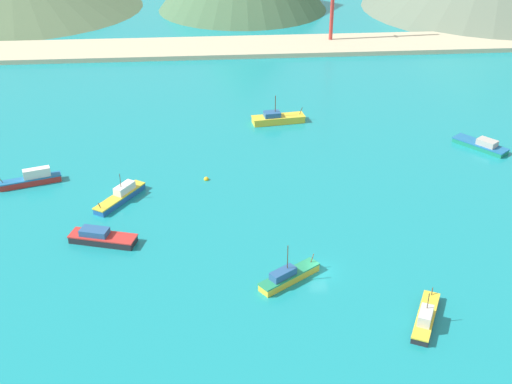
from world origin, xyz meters
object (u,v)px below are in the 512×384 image
Objects in this scene: fishing_boat_7 at (101,237)px; buoy_0 at (206,179)px; fishing_boat_5 at (288,276)px; fishing_boat_6 at (426,317)px; fishing_boat_8 at (121,196)px; fishing_boat_2 at (482,145)px; fishing_boat_4 at (277,119)px; fishing_boat_9 at (32,179)px.

buoy_0 is (15.58, 18.21, -0.66)m from fishing_boat_7.
fishing_boat_5 is at bearing -70.55° from buoy_0.
fishing_boat_6 is 52.46m from fishing_boat_8.
fishing_boat_2 is at bearing 61.62° from fishing_boat_6.
fishing_boat_4 is at bearing 58.08° from buoy_0.
fishing_boat_7 is at bearing -97.54° from fishing_boat_8.
fishing_boat_4 is at bearing 85.27° from fishing_boat_5.
fishing_boat_2 is 1.05× the size of fishing_boat_6.
fishing_boat_8 is 0.99× the size of fishing_boat_9.
fishing_boat_2 is 0.90× the size of fishing_boat_4.
fishing_boat_5 reaches higher than fishing_boat_8.
fishing_boat_5 reaches higher than fishing_boat_2.
fishing_boat_6 is 11.29× the size of buoy_0.
fishing_boat_8 is (-24.52, 23.92, 0.01)m from fishing_boat_5.
fishing_boat_8 is at bearing 135.71° from fishing_boat_5.
fishing_boat_7 is (-26.14, 11.68, -0.04)m from fishing_boat_5.
fishing_boat_2 is 67.92m from fishing_boat_8.
fishing_boat_6 is 0.92× the size of fishing_boat_9.
fishing_boat_8 reaches higher than buoy_0.
fishing_boat_4 reaches higher than fishing_boat_6.
fishing_boat_5 is 0.87× the size of fishing_boat_7.
fishing_boat_4 is 41.78m from fishing_boat_8.
fishing_boat_2 is at bearing -22.55° from fishing_boat_4.
fishing_boat_4 is 28.43m from buoy_0.
fishing_boat_5 is 10.49× the size of buoy_0.
fishing_boat_7 is at bearing -125.87° from fishing_boat_4.
fishing_boat_6 is (-26.01, -48.15, 0.10)m from fishing_boat_2.
fishing_boat_8 is (-28.99, -30.09, -0.05)m from fishing_boat_4.
fishing_boat_7 is 23.69m from fishing_boat_9.
fishing_boat_4 is 13.15× the size of buoy_0.
fishing_boat_4 reaches higher than fishing_boat_7.
buoy_0 is (-15.03, -24.12, -0.76)m from fishing_boat_4.
fishing_boat_4 is (-37.35, 15.51, 0.17)m from fishing_boat_2.
fishing_boat_5 reaches higher than fishing_boat_6.
fishing_boat_5 is at bearing 148.61° from fishing_boat_6.
fishing_boat_7 is (-41.94, 21.32, -0.02)m from fishing_boat_6.
fishing_boat_4 is at bearing 27.50° from fishing_boat_9.
fishing_boat_4 is 1.16× the size of fishing_boat_6.
fishing_boat_9 is 29.63m from buoy_0.
fishing_boat_2 is 73.06m from fishing_boat_7.
fishing_boat_6 is (15.81, -9.65, -0.02)m from fishing_boat_5.
fishing_boat_5 is at bearing -94.73° from fishing_boat_4.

